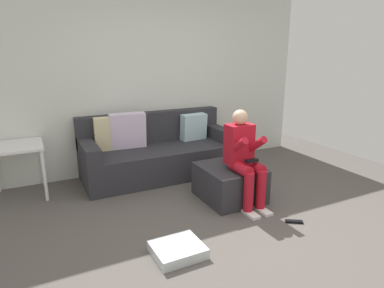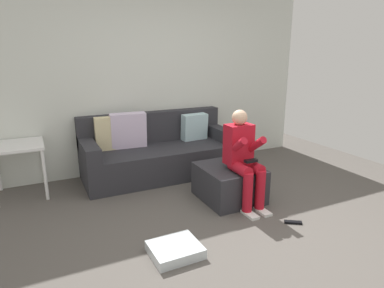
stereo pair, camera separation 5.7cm
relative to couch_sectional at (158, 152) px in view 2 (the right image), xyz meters
The scene contains 9 objects.
ground_plane 1.97m from the couch_sectional, 85.81° to the right, with size 6.26×6.26×0.00m, color #544F49.
wall_back 1.10m from the couch_sectional, 70.69° to the left, with size 4.82×0.10×2.66m, color silver.
couch_sectional is the anchor object (origin of this frame).
ottoman 1.23m from the couch_sectional, 68.01° to the right, with size 0.64×0.70×0.40m, color #2D2D33.
person_seated 1.45m from the couch_sectional, 68.86° to the right, with size 0.29×0.59×1.07m.
storage_bin 2.00m from the couch_sectional, 106.22° to the right, with size 0.42×0.37×0.09m, color silver.
side_table 1.74m from the couch_sectional, behind, with size 0.57×0.61×0.64m.
remote_near_ottoman 2.08m from the couch_sectional, 69.26° to the right, with size 0.17×0.05×0.02m, color black.
remote_by_storage_bin 1.78m from the couch_sectional, 102.80° to the right, with size 0.14×0.04×0.02m, color black.
Camera 2 is at (-1.64, -2.25, 1.66)m, focal length 30.97 mm.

